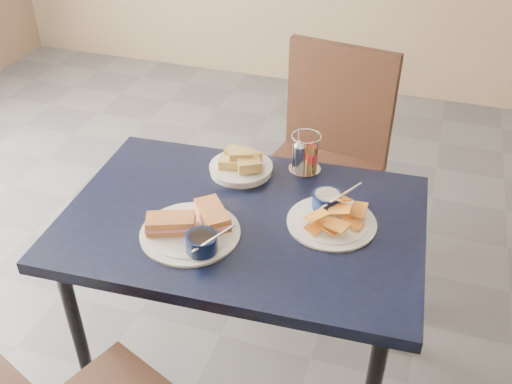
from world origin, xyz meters
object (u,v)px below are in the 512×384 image
(dining_table, at_px, (243,235))
(plantain_plate, at_px, (331,214))
(bread_basket, at_px, (241,165))
(condiment_caddy, at_px, (304,155))
(chair_far, at_px, (324,148))
(sandwich_plate, at_px, (193,228))

(dining_table, bearing_deg, plantain_plate, 15.08)
(plantain_plate, relative_size, bread_basket, 1.27)
(dining_table, bearing_deg, bread_basket, 110.36)
(condiment_caddy, bearing_deg, dining_table, -109.40)
(chair_far, relative_size, condiment_caddy, 7.23)
(dining_table, relative_size, chair_far, 1.15)
(chair_far, xyz_separation_m, bread_basket, (-0.18, -0.55, 0.21))
(chair_far, xyz_separation_m, sandwich_plate, (-0.20, -0.91, 0.21))
(chair_far, height_order, condiment_caddy, chair_far)
(sandwich_plate, distance_m, plantain_plate, 0.41)
(dining_table, relative_size, bread_basket, 5.36)
(chair_far, relative_size, sandwich_plate, 3.16)
(dining_table, distance_m, condiment_caddy, 0.36)
(chair_far, xyz_separation_m, condiment_caddy, (0.02, -0.47, 0.24))
(condiment_caddy, bearing_deg, bread_basket, -157.82)
(sandwich_plate, xyz_separation_m, condiment_caddy, (0.22, 0.44, 0.03))
(bread_basket, xyz_separation_m, condiment_caddy, (0.20, 0.08, 0.03))
(bread_basket, bearing_deg, condiment_caddy, 22.18)
(condiment_caddy, bearing_deg, plantain_plate, -59.11)
(chair_far, distance_m, sandwich_plate, 0.96)
(dining_table, xyz_separation_m, chair_far, (0.09, 0.78, -0.11))
(plantain_plate, height_order, bread_basket, plantain_plate)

